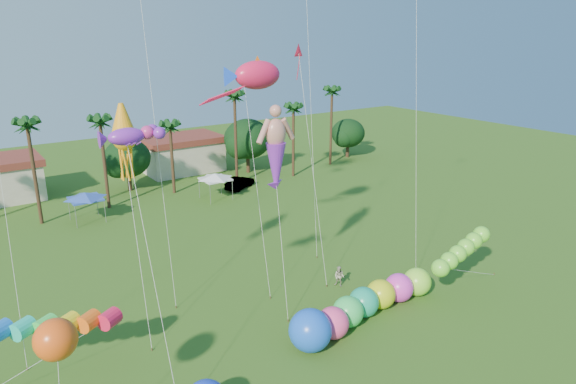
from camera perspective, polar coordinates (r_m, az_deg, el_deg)
tree_line at (r=63.88m, az=-14.98°, el=4.03°), size 69.46×8.91×11.00m
buildings_row at (r=68.26m, az=-21.83°, el=2.23°), size 35.00×7.00×4.00m
tent_row at (r=54.58m, az=-21.44°, el=-0.52°), size 31.00×4.00×0.60m
car_b at (r=63.00m, az=-5.38°, el=1.04°), size 4.72×3.52×1.49m
spectator_b at (r=39.30m, az=5.72°, el=-9.33°), size 0.92×0.99×1.62m
caterpillar_inflatable at (r=34.98m, az=7.99°, el=-12.50°), size 12.98×3.64×2.63m
rainbow_tube at (r=31.30m, az=-22.61°, el=-13.91°), size 10.04×3.85×3.40m
green_worm at (r=37.55m, az=16.59°, el=-8.10°), size 10.74×2.51×3.49m
orange_ball_kite at (r=24.48m, az=-24.41°, el=-14.71°), size 2.22×2.31×6.99m
merman_kite at (r=34.68m, az=-1.35°, el=4.27°), size 2.90×4.77×13.35m
fish_kite at (r=38.02m, az=-3.40°, el=12.84°), size 5.77×6.24×16.58m
squid_kite at (r=33.15m, az=-17.74°, el=5.62°), size 2.09×5.61×14.44m
lobster_kite at (r=26.35m, az=-17.49°, el=5.87°), size 3.16×5.34×14.17m
delta_kite_red at (r=39.37m, az=1.24°, el=14.91°), size 1.51×5.35×17.60m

